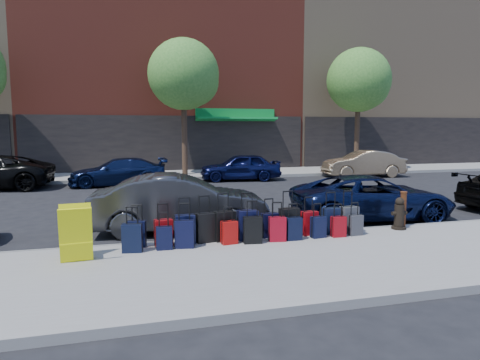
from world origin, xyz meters
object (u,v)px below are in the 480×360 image
object	(u,v)px
car_near_2	(372,197)
car_far_3	(363,164)
bollard	(403,209)
suitcase_front_5	(248,225)
fire_hydrant	(399,214)
display_rack	(76,234)
tree_right	(361,82)
car_far_1	(118,172)
tree_center	(186,76)
car_far_2	(240,167)
car_near_1	(181,203)

from	to	relation	value
car_near_2	car_far_3	size ratio (longest dim) A/B	1.06
bollard	car_near_2	size ratio (longest dim) A/B	0.20
car_near_2	car_far_3	distance (m)	11.42
suitcase_front_5	fire_hydrant	world-z (taller)	suitcase_front_5
fire_hydrant	car_far_3	world-z (taller)	car_far_3
bollard	display_rack	distance (m)	7.71
fire_hydrant	car_far_3	xyz separation A→B (m)	(6.07, 11.72, 0.21)
bollard	tree_right	bearing A→B (deg)	63.49
suitcase_front_5	car_far_1	distance (m)	11.80
tree_center	tree_right	xyz separation A→B (m)	(10.50, 0.00, 0.00)
bollard	car_far_2	xyz separation A→B (m)	(-1.08, 11.72, 0.07)
suitcase_front_5	car_far_3	world-z (taller)	car_far_3
car_near_2	car_far_3	bearing A→B (deg)	-23.30
tree_center	display_rack	size ratio (longest dim) A/B	6.99
fire_hydrant	car_near_2	world-z (taller)	car_near_2
tree_right	car_far_3	bearing A→B (deg)	-115.00
tree_right	bollard	size ratio (longest dim) A/B	7.98
tree_right	car_near_2	world-z (taller)	tree_right
car_near_2	suitcase_front_5	bearing A→B (deg)	119.81
fire_hydrant	car_near_2	distance (m)	1.87
tree_right	car_far_3	world-z (taller)	tree_right
tree_right	fire_hydrant	xyz separation A→B (m)	(-7.29, -14.33, -4.90)
car_far_3	fire_hydrant	bearing A→B (deg)	-21.68
tree_center	suitcase_front_5	xyz separation A→B (m)	(-0.70, -14.34, -4.93)
display_rack	car_far_3	size ratio (longest dim) A/B	0.24
fire_hydrant	suitcase_front_5	bearing A→B (deg)	-178.01
tree_center	bollard	xyz separation A→B (m)	(3.43, -14.18, -4.79)
display_rack	car_far_1	distance (m)	12.05
fire_hydrant	car_near_1	world-z (taller)	car_near_1
suitcase_front_5	car_near_1	distance (m)	2.22
tree_right	fire_hydrant	distance (m)	16.80
tree_center	car_far_2	distance (m)	5.82
fire_hydrant	car_near_1	size ratio (longest dim) A/B	0.18
car_near_1	display_rack	bearing A→B (deg)	142.84
car_far_1	car_far_3	xyz separation A→B (m)	(12.91, 0.31, 0.08)
car_near_1	bollard	bearing A→B (deg)	-100.90
fire_hydrant	car_far_2	world-z (taller)	car_far_2
tree_center	car_far_1	size ratio (longest dim) A/B	1.65
suitcase_front_5	car_far_2	xyz separation A→B (m)	(3.04, 11.88, 0.21)
display_rack	bollard	bearing A→B (deg)	0.16
tree_center	display_rack	distance (m)	16.25
car_near_1	car_far_3	bearing A→B (deg)	-42.44
display_rack	car_far_2	world-z (taller)	car_far_2
tree_center	car_near_1	xyz separation A→B (m)	(-1.96, -12.53, -4.68)
bollard	suitcase_front_5	bearing A→B (deg)	-177.75
car_far_1	car_far_2	xyz separation A→B (m)	(5.97, 0.46, 0.05)
suitcase_front_5	bollard	distance (m)	4.13
fire_hydrant	car_far_3	bearing A→B (deg)	64.38
car_far_1	fire_hydrant	bearing A→B (deg)	29.93
bollard	display_rack	size ratio (longest dim) A/B	0.88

